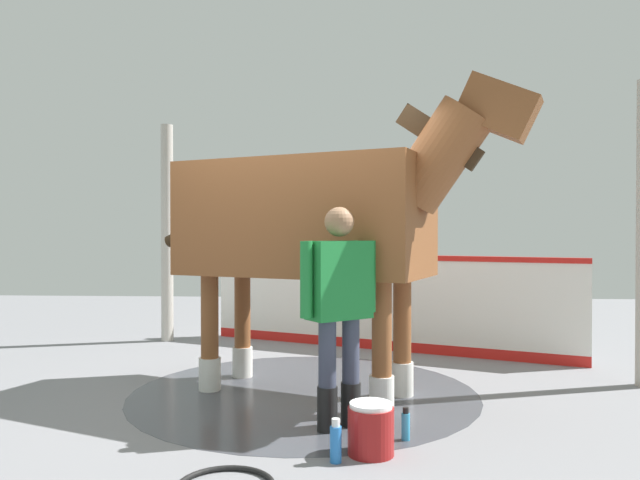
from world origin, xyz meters
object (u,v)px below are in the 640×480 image
at_px(horse, 316,220).
at_px(wash_bucket, 371,429).
at_px(handler, 339,302).
at_px(bottle_shampoo, 406,425).
at_px(bottle_spray, 336,442).

relative_size(horse, wash_bucket, 10.00).
xyz_separation_m(horse, handler, (-0.91, -0.23, -0.62)).
bearing_deg(handler, horse, -22.69).
xyz_separation_m(wash_bucket, bottle_shampoo, (0.28, -0.25, -0.06)).
relative_size(wash_bucket, bottle_shampoo, 1.47).
height_order(handler, bottle_shampoo, handler).
height_order(bottle_shampoo, bottle_spray, bottle_spray).
height_order(handler, bottle_spray, handler).
xyz_separation_m(horse, bottle_spray, (-1.56, -0.22, -1.43)).
bearing_deg(horse, bottle_spray, -60.39).
distance_m(bottle_shampoo, bottle_spray, 0.64).
distance_m(horse, bottle_spray, 2.13).
bearing_deg(wash_bucket, bottle_spray, 123.11).
height_order(wash_bucket, bottle_shampoo, wash_bucket).
bearing_deg(horse, handler, -54.37).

